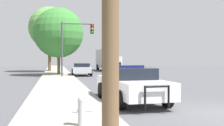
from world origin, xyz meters
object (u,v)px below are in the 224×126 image
at_px(car_background_midblock, 82,69).
at_px(car_background_oncoming, 114,67).
at_px(police_car, 130,83).
at_px(tree_sidewalk_mid, 59,33).
at_px(traffic_light, 75,38).
at_px(box_truck, 107,59).
at_px(tree_sidewalk_far, 49,28).
at_px(fire_hydrant, 82,110).

relative_size(car_background_midblock, car_background_oncoming, 0.90).
relative_size(police_car, tree_sidewalk_mid, 0.78).
relative_size(traffic_light, box_truck, 0.63).
height_order(car_background_oncoming, tree_sidewalk_far, tree_sidewalk_far).
height_order(fire_hydrant, tree_sidewalk_far, tree_sidewalk_far).
bearing_deg(traffic_light, car_background_midblock, 71.02).
xyz_separation_m(car_background_midblock, tree_sidewalk_mid, (-2.30, 0.53, 3.71)).
bearing_deg(car_background_midblock, box_truck, 68.96).
bearing_deg(fire_hydrant, police_car, 60.02).
relative_size(car_background_midblock, box_truck, 0.50).
bearing_deg(box_truck, police_car, 80.75).
height_order(police_car, car_background_midblock, police_car).
relative_size(police_car, car_background_oncoming, 1.21).
xyz_separation_m(fire_hydrant, car_background_oncoming, (6.91, 28.18, 0.18)).
bearing_deg(car_background_oncoming, box_truck, -85.92).
xyz_separation_m(car_background_oncoming, tree_sidewalk_mid, (-7.12, -5.91, 3.71)).
relative_size(car_background_midblock, tree_sidewalk_far, 0.48).
relative_size(traffic_light, tree_sidewalk_mid, 0.74).
height_order(police_car, fire_hydrant, police_car).
distance_m(police_car, car_background_oncoming, 24.37).
bearing_deg(traffic_light, fire_hydrant, -93.62).
distance_m(police_car, traffic_light, 15.32).
bearing_deg(car_background_oncoming, police_car, 81.39).
bearing_deg(tree_sidewalk_mid, police_car, -81.65).
bearing_deg(police_car, tree_sidewalk_mid, -84.29).
distance_m(car_background_oncoming, tree_sidewalk_far, 9.84).
xyz_separation_m(fire_hydrant, tree_sidewalk_mid, (-0.21, 22.27, 3.89)).
relative_size(fire_hydrant, tree_sidewalk_far, 0.09).
height_order(car_background_midblock, car_background_oncoming, car_background_oncoming).
xyz_separation_m(car_background_midblock, car_background_oncoming, (4.83, 6.44, -0.00)).
xyz_separation_m(police_car, car_background_oncoming, (4.47, 23.95, -0.07)).
height_order(car_background_midblock, tree_sidewalk_far, tree_sidewalk_far).
distance_m(fire_hydrant, tree_sidewalk_far, 30.81).
bearing_deg(car_background_oncoming, traffic_light, 59.54).
bearing_deg(tree_sidewalk_mid, fire_hydrant, -89.46).
bearing_deg(tree_sidewalk_mid, box_truck, 54.84).
bearing_deg(police_car, box_truck, -101.44).
xyz_separation_m(traffic_light, car_background_midblock, (0.87, 2.52, -2.95)).
bearing_deg(police_car, traffic_light, -87.98).
xyz_separation_m(tree_sidewalk_mid, tree_sidewalk_far, (-1.03, 8.06, 1.36)).
xyz_separation_m(box_truck, tree_sidewalk_mid, (-6.97, -9.90, 2.80)).
distance_m(box_truck, tree_sidewalk_far, 9.21).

